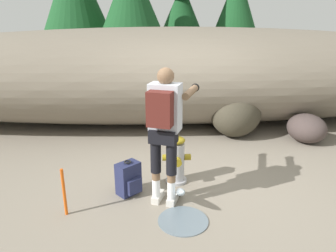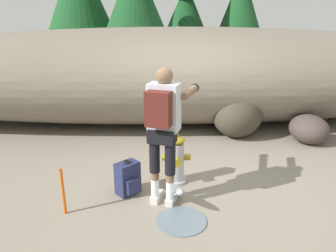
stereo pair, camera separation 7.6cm
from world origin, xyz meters
name	(u,v)px [view 1 (the left image)]	position (x,y,z in m)	size (l,w,h in m)	color
ground_plane	(192,184)	(0.00, 0.00, -0.02)	(56.00, 56.00, 0.04)	gray
dirt_embankment	(176,75)	(0.00, 3.08, 1.05)	(16.42, 3.20, 2.11)	#756B5B
fire_hydrant	(177,160)	(-0.23, 0.05, 0.34)	(0.40, 0.35, 0.74)	#B2B2B7
hydrant_water_jet	(181,200)	(-0.23, -0.63, 0.11)	(0.59, 1.12, 0.54)	silver
utility_worker	(165,120)	(-0.41, -0.45, 1.09)	(0.71, 1.04, 1.71)	beige
spare_backpack	(129,179)	(-0.89, -0.24, 0.22)	(0.36, 0.36, 0.47)	#23284C
boulder_large	(236,113)	(1.12, 1.92, 0.47)	(1.10, 0.95, 0.93)	#403B2D
boulder_mid	(307,128)	(2.39, 1.50, 0.27)	(0.78, 0.69, 0.55)	#463937
pine_tree_center	(182,2)	(0.83, 10.18, 2.99)	(2.28, 2.28, 5.48)	#47331E
survey_stake	(64,192)	(-1.61, -0.69, 0.30)	(0.04, 0.04, 0.60)	#E55914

